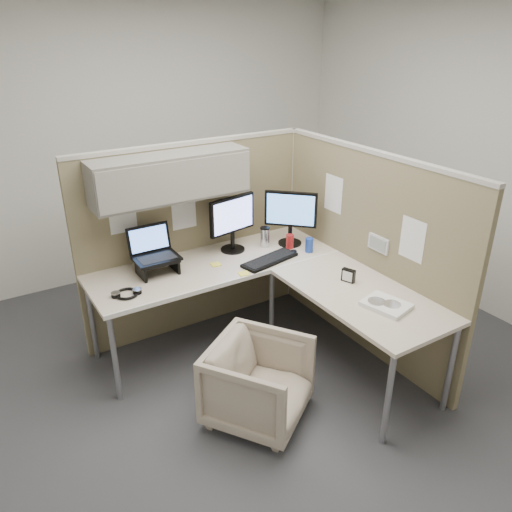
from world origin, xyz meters
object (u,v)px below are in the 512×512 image
office_chair (259,379)px  monitor_left (232,219)px  keyboard (270,260)px  desk (267,281)px

office_chair → monitor_left: 1.37m
monitor_left → keyboard: bearing=-78.7°
office_chair → monitor_left: size_ratio=1.34×
office_chair → monitor_left: monitor_left is taller
monitor_left → keyboard: size_ratio=0.95×
monitor_left → keyboard: 0.46m
keyboard → monitor_left: bearing=100.5°
monitor_left → keyboard: monitor_left is taller
desk → keyboard: 0.26m
desk → keyboard: size_ratio=4.07×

